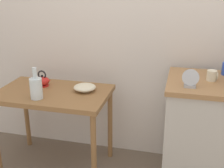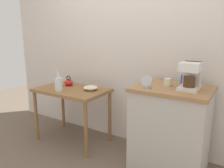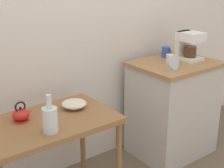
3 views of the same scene
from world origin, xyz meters
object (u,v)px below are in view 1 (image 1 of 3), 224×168
at_px(table_clock, 190,79).
at_px(teakettle, 43,81).
at_px(bowl_stoneware, 85,87).
at_px(glass_carafe_vase, 36,88).
at_px(mug_small_cream, 212,76).

bearing_deg(table_clock, teakettle, 169.78).
height_order(bowl_stoneware, glass_carafe_vase, glass_carafe_vase).
xyz_separation_m(glass_carafe_vase, table_clock, (1.16, 0.05, 0.15)).
xyz_separation_m(glass_carafe_vase, mug_small_cream, (1.31, 0.23, 0.13)).
xyz_separation_m(bowl_stoneware, glass_carafe_vase, (-0.32, -0.24, 0.06)).
relative_size(bowl_stoneware, glass_carafe_vase, 0.73).
xyz_separation_m(bowl_stoneware, table_clock, (0.84, -0.20, 0.21)).
xyz_separation_m(teakettle, glass_carafe_vase, (0.08, -0.27, 0.04)).
xyz_separation_m(teakettle, table_clock, (1.24, -0.22, 0.19)).
bearing_deg(mug_small_cream, bowl_stoneware, 179.17).
bearing_deg(table_clock, mug_small_cream, 49.23).
bearing_deg(bowl_stoneware, teakettle, 175.93).
distance_m(bowl_stoneware, table_clock, 0.89).
bearing_deg(mug_small_cream, glass_carafe_vase, -170.17).
distance_m(teakettle, table_clock, 1.28).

